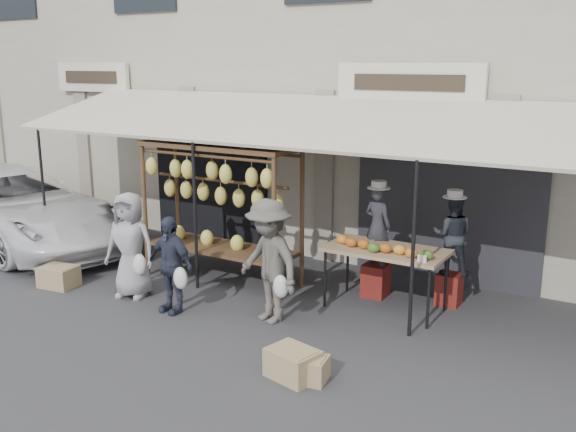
{
  "coord_description": "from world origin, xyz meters",
  "views": [
    {
      "loc": [
        5.15,
        -6.28,
        3.46
      ],
      "look_at": [
        0.51,
        1.4,
        1.3
      ],
      "focal_mm": 40.0,
      "sensor_mm": 36.0,
      "label": 1
    }
  ],
  "objects_px": {
    "vendor_left": "(377,226)",
    "van": "(11,187)",
    "customer_mid": "(170,265)",
    "crate_near_b": "(307,368)",
    "customer_left": "(130,245)",
    "vendor_right": "(452,235)",
    "customer_right": "(269,261)",
    "crate_far": "(59,277)",
    "banana_rack": "(219,187)",
    "crate_near_a": "(293,364)",
    "produce_table": "(385,251)"
  },
  "relations": [
    {
      "from": "produce_table",
      "to": "customer_left",
      "type": "height_order",
      "value": "customer_left"
    },
    {
      "from": "customer_mid",
      "to": "crate_near_b",
      "type": "relative_size",
      "value": 3.07
    },
    {
      "from": "banana_rack",
      "to": "vendor_right",
      "type": "bearing_deg",
      "value": 14.69
    },
    {
      "from": "vendor_right",
      "to": "crate_far",
      "type": "relative_size",
      "value": 2.12
    },
    {
      "from": "vendor_right",
      "to": "customer_left",
      "type": "height_order",
      "value": "vendor_right"
    },
    {
      "from": "van",
      "to": "vendor_right",
      "type": "bearing_deg",
      "value": -69.8
    },
    {
      "from": "produce_table",
      "to": "crate_near_a",
      "type": "relative_size",
      "value": 3.06
    },
    {
      "from": "produce_table",
      "to": "crate_far",
      "type": "bearing_deg",
      "value": -159.93
    },
    {
      "from": "crate_near_a",
      "to": "customer_left",
      "type": "bearing_deg",
      "value": 164.06
    },
    {
      "from": "customer_mid",
      "to": "crate_near_a",
      "type": "bearing_deg",
      "value": -12.83
    },
    {
      "from": "banana_rack",
      "to": "crate_near_a",
      "type": "height_order",
      "value": "banana_rack"
    },
    {
      "from": "customer_left",
      "to": "vendor_left",
      "type": "bearing_deg",
      "value": 15.87
    },
    {
      "from": "vendor_left",
      "to": "crate_far",
      "type": "bearing_deg",
      "value": 39.53
    },
    {
      "from": "vendor_left",
      "to": "crate_far",
      "type": "xyz_separation_m",
      "value": [
        -4.44,
        -2.21,
        -0.93
      ]
    },
    {
      "from": "customer_left",
      "to": "van",
      "type": "height_order",
      "value": "van"
    },
    {
      "from": "produce_table",
      "to": "crate_near_b",
      "type": "xyz_separation_m",
      "value": [
        0.09,
        -2.38,
        -0.74
      ]
    },
    {
      "from": "banana_rack",
      "to": "customer_mid",
      "type": "height_order",
      "value": "banana_rack"
    },
    {
      "from": "customer_left",
      "to": "customer_mid",
      "type": "height_order",
      "value": "customer_left"
    },
    {
      "from": "vendor_left",
      "to": "crate_far",
      "type": "distance_m",
      "value": 5.05
    },
    {
      "from": "vendor_right",
      "to": "crate_near_a",
      "type": "xyz_separation_m",
      "value": [
        -0.81,
        -3.1,
        -0.89
      ]
    },
    {
      "from": "crate_near_a",
      "to": "customer_right",
      "type": "bearing_deg",
      "value": 132.06
    },
    {
      "from": "produce_table",
      "to": "vendor_left",
      "type": "xyz_separation_m",
      "value": [
        -0.32,
        0.47,
        0.22
      ]
    },
    {
      "from": "van",
      "to": "produce_table",
      "type": "bearing_deg",
      "value": -74.24
    },
    {
      "from": "vendor_left",
      "to": "crate_near_a",
      "type": "height_order",
      "value": "vendor_left"
    },
    {
      "from": "vendor_right",
      "to": "van",
      "type": "xyz_separation_m",
      "value": [
        -8.76,
        -0.83,
        -0.04
      ]
    },
    {
      "from": "customer_left",
      "to": "crate_far",
      "type": "bearing_deg",
      "value": 177.91
    },
    {
      "from": "customer_mid",
      "to": "van",
      "type": "distance_m",
      "value": 5.67
    },
    {
      "from": "banana_rack",
      "to": "crate_far",
      "type": "relative_size",
      "value": 4.72
    },
    {
      "from": "crate_near_b",
      "to": "crate_far",
      "type": "bearing_deg",
      "value": 172.53
    },
    {
      "from": "vendor_right",
      "to": "produce_table",
      "type": "bearing_deg",
      "value": 28.95
    },
    {
      "from": "van",
      "to": "crate_near_a",
      "type": "bearing_deg",
      "value": -91.16
    },
    {
      "from": "customer_left",
      "to": "van",
      "type": "xyz_separation_m",
      "value": [
        -4.55,
        1.3,
        0.21
      ]
    },
    {
      "from": "vendor_left",
      "to": "customer_left",
      "type": "bearing_deg",
      "value": 44.27
    },
    {
      "from": "customer_left",
      "to": "produce_table",
      "type": "bearing_deg",
      "value": 7.22
    },
    {
      "from": "customer_right",
      "to": "crate_near_b",
      "type": "bearing_deg",
      "value": -23.94
    },
    {
      "from": "crate_near_a",
      "to": "van",
      "type": "bearing_deg",
      "value": 164.04
    },
    {
      "from": "customer_right",
      "to": "van",
      "type": "bearing_deg",
      "value": -169.18
    },
    {
      "from": "crate_near_b",
      "to": "crate_far",
      "type": "distance_m",
      "value": 4.9
    },
    {
      "from": "customer_left",
      "to": "crate_near_b",
      "type": "height_order",
      "value": "customer_left"
    },
    {
      "from": "produce_table",
      "to": "customer_right",
      "type": "relative_size",
      "value": 1.0
    },
    {
      "from": "vendor_right",
      "to": "crate_near_a",
      "type": "bearing_deg",
      "value": 61.29
    },
    {
      "from": "vendor_right",
      "to": "customer_left",
      "type": "distance_m",
      "value": 4.72
    },
    {
      "from": "crate_near_b",
      "to": "van",
      "type": "relative_size",
      "value": 0.09
    },
    {
      "from": "vendor_left",
      "to": "van",
      "type": "bearing_deg",
      "value": 17.58
    },
    {
      "from": "customer_mid",
      "to": "crate_near_b",
      "type": "height_order",
      "value": "customer_mid"
    },
    {
      "from": "vendor_right",
      "to": "customer_right",
      "type": "relative_size",
      "value": 0.68
    },
    {
      "from": "vendor_left",
      "to": "crate_near_a",
      "type": "xyz_separation_m",
      "value": [
        0.25,
        -2.87,
        -0.93
      ]
    },
    {
      "from": "van",
      "to": "vendor_left",
      "type": "bearing_deg",
      "value": -70.74
    },
    {
      "from": "banana_rack",
      "to": "crate_near_b",
      "type": "height_order",
      "value": "banana_rack"
    },
    {
      "from": "produce_table",
      "to": "van",
      "type": "xyz_separation_m",
      "value": [
        -8.02,
        -0.13,
        0.14
      ]
    }
  ]
}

